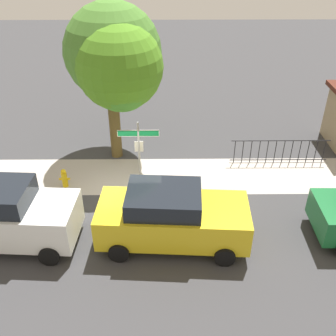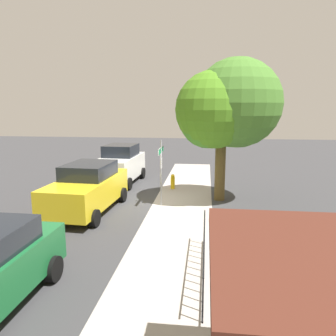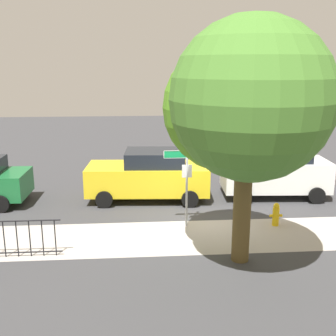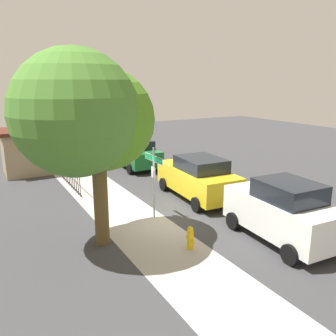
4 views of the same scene
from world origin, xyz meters
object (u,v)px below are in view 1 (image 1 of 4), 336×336
object	(u,v)px
shade_tree	(116,61)
car_yellow	(171,217)
street_sign	(139,145)
car_white	(9,216)
fire_hydrant	(64,178)

from	to	relation	value
shade_tree	car_yellow	bearing A→B (deg)	-69.59
street_sign	car_white	xyz separation A→B (m)	(-3.93, -2.86, -0.88)
street_sign	car_white	size ratio (longest dim) A/B	0.67
street_sign	shade_tree	xyz separation A→B (m)	(-0.93, 2.67, 2.25)
car_white	fire_hydrant	size ratio (longest dim) A/B	5.43
street_sign	shade_tree	distance (m)	3.61
street_sign	shade_tree	world-z (taller)	shade_tree
street_sign	car_white	distance (m)	4.94
car_yellow	fire_hydrant	size ratio (longest dim) A/B	6.16
street_sign	fire_hydrant	world-z (taller)	street_sign
shade_tree	car_white	size ratio (longest dim) A/B	1.50
street_sign	car_white	world-z (taller)	street_sign
street_sign	shade_tree	size ratio (longest dim) A/B	0.45
shade_tree	fire_hydrant	bearing A→B (deg)	-129.23
car_yellow	shade_tree	bearing A→B (deg)	113.90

